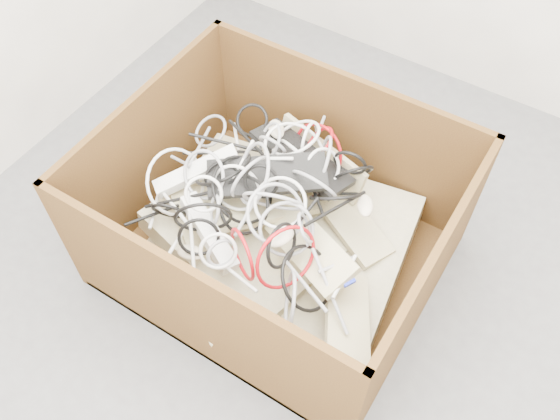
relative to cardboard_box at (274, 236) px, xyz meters
The scene contains 9 objects.
ground 0.34m from the cardboard_box, 28.03° to the right, with size 3.00×3.00×0.00m, color #4D4E50.
room_shell 1.14m from the cardboard_box, 28.03° to the right, with size 3.04×3.04×2.50m.
cardboard_box is the anchor object (origin of this frame).
keyboard_pile 0.14m from the cardboard_box, 23.82° to the left, with size 0.95×0.86×0.35m.
mice_scatter 0.22m from the cardboard_box, 167.09° to the right, with size 0.65×0.65×0.18m.
power_strip_left 0.37m from the cardboard_box, behind, with size 0.31×0.06×0.04m, color white.
power_strip_right 0.31m from the cardboard_box, 118.72° to the right, with size 0.30×0.06×0.04m, color white.
vga_plug 0.44m from the cardboard_box, 20.68° to the right, with size 0.04×0.04×0.02m, color #0C1CC1.
cable_tangle 0.26m from the cardboard_box, 163.18° to the right, with size 0.94×0.82×0.37m.
Camera 1 is at (0.41, -0.90, 2.00)m, focal length 38.76 mm.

